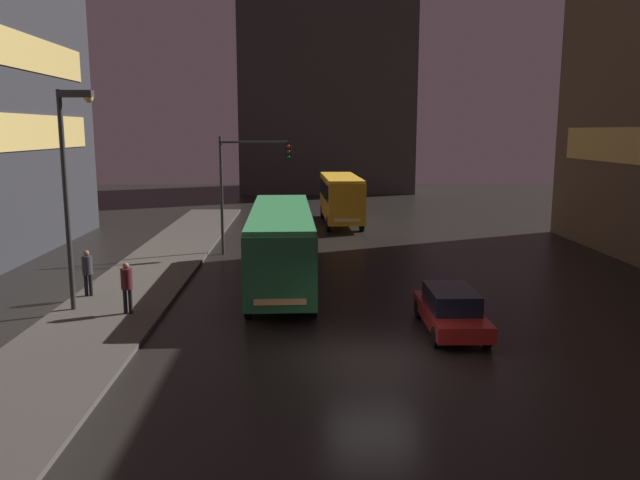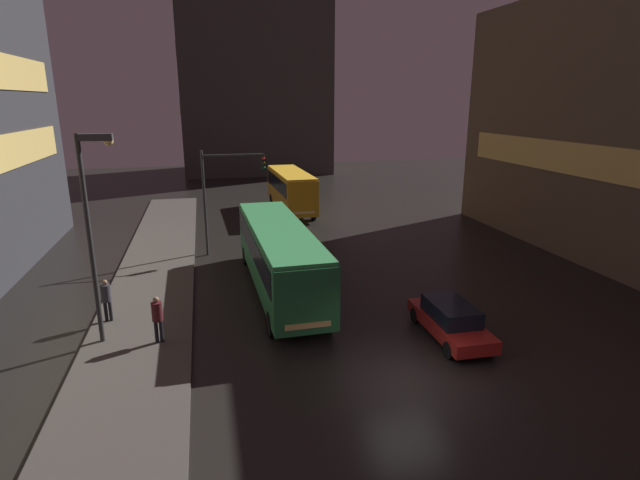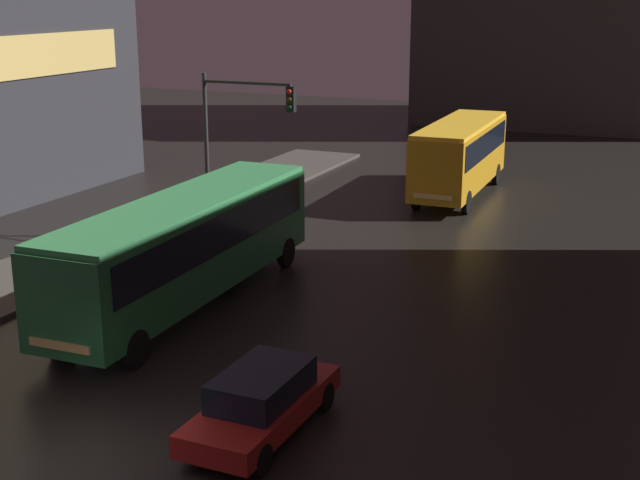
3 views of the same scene
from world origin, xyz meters
name	(u,v)px [view 1 (image 1 of 3)]	position (x,y,z in m)	size (l,w,h in m)	color
ground_plane	(374,361)	(0.00, 0.00, 0.00)	(120.00, 120.00, 0.00)	black
sidewalk_left	(144,279)	(-9.00, 10.00, 0.07)	(4.00, 48.00, 0.15)	#47423D
building_far_backdrop	(325,86)	(0.69, 52.72, 11.28)	(18.07, 12.00, 22.57)	#383333
bus_near	(281,239)	(-2.90, 8.99, 2.02)	(2.81, 12.11, 3.27)	#236B38
bus_far	(341,195)	(0.75, 26.50, 2.08)	(2.67, 9.31, 3.39)	orange
car_taxi	(451,309)	(2.84, 2.66, 0.74)	(1.82, 4.50, 1.43)	maroon
pedestrian_near	(87,269)	(-10.36, 6.97, 1.23)	(0.47, 0.47, 1.80)	black
pedestrian_mid	(127,283)	(-8.18, 4.53, 1.25)	(0.56, 0.56, 1.83)	black
traffic_light_main	(246,174)	(-4.92, 15.88, 4.25)	(3.76, 0.35, 6.23)	#2D2D2D
street_lamp_sidewalk	(71,167)	(-10.06, 5.11, 5.27)	(1.25, 0.36, 7.75)	#2D2D2D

